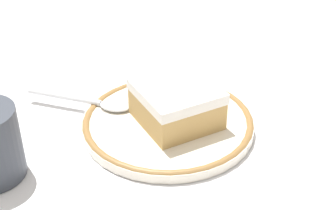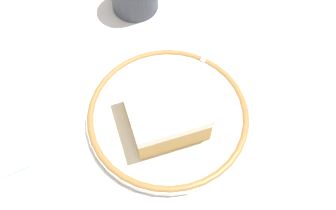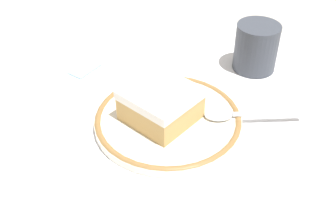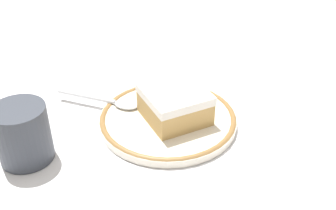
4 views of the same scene
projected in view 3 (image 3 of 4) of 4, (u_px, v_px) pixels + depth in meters
ground_plane at (189, 109)px, 0.56m from camera, size 2.40×2.40×0.00m
placemat at (189, 108)px, 0.56m from camera, size 0.51×0.41×0.00m
plate at (168, 119)px, 0.53m from camera, size 0.20×0.20×0.01m
cake_slice at (161, 104)px, 0.52m from camera, size 0.11×0.11×0.05m
spoon at (238, 114)px, 0.53m from camera, size 0.13×0.06×0.01m
cup at (256, 50)px, 0.63m from camera, size 0.07×0.07×0.08m
sugar_packet at (85, 68)px, 0.64m from camera, size 0.06×0.05×0.01m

